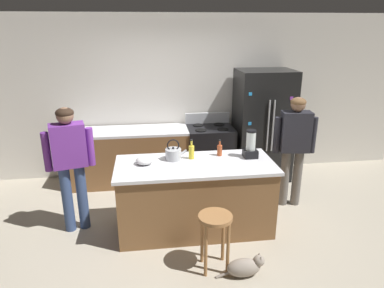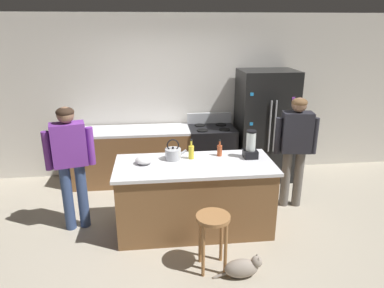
# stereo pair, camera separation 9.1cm
# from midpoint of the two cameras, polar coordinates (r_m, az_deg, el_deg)

# --- Properties ---
(ground_plane) EXTENTS (14.00, 14.00, 0.00)m
(ground_plane) POSITION_cam_midpoint_polar(r_m,az_deg,el_deg) (4.67, -0.07, -13.58)
(ground_plane) COLOR #B2A893
(back_wall) EXTENTS (8.00, 0.10, 2.70)m
(back_wall) POSITION_cam_midpoint_polar(r_m,az_deg,el_deg) (5.99, -2.56, 7.77)
(back_wall) COLOR silver
(back_wall) RESTS_ON ground_plane
(kitchen_island) EXTENTS (1.95, 0.85, 0.91)m
(kitchen_island) POSITION_cam_midpoint_polar(r_m,az_deg,el_deg) (4.44, -0.08, -8.62)
(kitchen_island) COLOR brown
(kitchen_island) RESTS_ON ground_plane
(back_counter_run) EXTENTS (2.00, 0.64, 0.91)m
(back_counter_run) POSITION_cam_midpoint_polar(r_m,az_deg,el_deg) (5.83, -9.92, -1.99)
(back_counter_run) COLOR brown
(back_counter_run) RESTS_ON ground_plane
(refrigerator) EXTENTS (0.90, 0.73, 1.83)m
(refrigerator) POSITION_cam_midpoint_polar(r_m,az_deg,el_deg) (5.93, 11.09, 3.03)
(refrigerator) COLOR black
(refrigerator) RESTS_ON ground_plane
(stove_range) EXTENTS (0.76, 0.65, 1.09)m
(stove_range) POSITION_cam_midpoint_polar(r_m,az_deg,el_deg) (5.88, 2.49, -1.41)
(stove_range) COLOR black
(stove_range) RESTS_ON ground_plane
(person_by_island_left) EXTENTS (0.59, 0.31, 1.61)m
(person_by_island_left) POSITION_cam_midpoint_polar(r_m,az_deg,el_deg) (4.49, -19.94, -2.22)
(person_by_island_left) COLOR #384C7A
(person_by_island_left) RESTS_ON ground_plane
(person_by_sink_right) EXTENTS (0.60, 0.27, 1.60)m
(person_by_sink_right) POSITION_cam_midpoint_polar(r_m,az_deg,el_deg) (5.03, 15.96, 0.34)
(person_by_sink_right) COLOR #66605B
(person_by_sink_right) RESTS_ON ground_plane
(bar_stool) EXTENTS (0.36, 0.36, 0.64)m
(bar_stool) POSITION_cam_midpoint_polar(r_m,az_deg,el_deg) (3.74, 3.10, -13.51)
(bar_stool) COLOR #9E6B3D
(bar_stool) RESTS_ON ground_plane
(cat) EXTENTS (0.52, 0.18, 0.26)m
(cat) POSITION_cam_midpoint_polar(r_m,az_deg,el_deg) (3.90, 8.04, -19.33)
(cat) COLOR gray
(cat) RESTS_ON ground_plane
(blender_appliance) EXTENTS (0.17, 0.17, 0.36)m
(blender_appliance) POSITION_cam_midpoint_polar(r_m,az_deg,el_deg) (4.45, 9.02, -0.30)
(blender_appliance) COLOR black
(blender_appliance) RESTS_ON kitchen_island
(bottle_soda) EXTENTS (0.07, 0.07, 0.26)m
(bottle_soda) POSITION_cam_midpoint_polar(r_m,az_deg,el_deg) (4.37, -0.69, -1.26)
(bottle_soda) COLOR yellow
(bottle_soda) RESTS_ON kitchen_island
(bottle_cooking_sauce) EXTENTS (0.06, 0.06, 0.22)m
(bottle_cooking_sauce) POSITION_cam_midpoint_polar(r_m,az_deg,el_deg) (4.49, 3.97, -0.96)
(bottle_cooking_sauce) COLOR #B24C26
(bottle_cooking_sauce) RESTS_ON kitchen_island
(mixing_bowl) EXTENTS (0.21, 0.21, 0.10)m
(mixing_bowl) POSITION_cam_midpoint_polar(r_m,az_deg,el_deg) (4.26, -8.41, -2.66)
(mixing_bowl) COLOR white
(mixing_bowl) RESTS_ON kitchen_island
(tea_kettle) EXTENTS (0.28, 0.20, 0.27)m
(tea_kettle) POSITION_cam_midpoint_polar(r_m,az_deg,el_deg) (4.35, -3.67, -1.60)
(tea_kettle) COLOR #B7BABF
(tea_kettle) RESTS_ON kitchen_island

